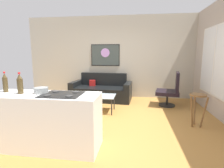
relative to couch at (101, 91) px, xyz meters
name	(u,v)px	position (x,y,z in m)	size (l,w,h in m)	color
ground	(105,121)	(0.45, -1.86, -0.31)	(6.40, 6.40, 0.04)	#AC7638
back_wall	(117,57)	(0.45, 0.56, 1.11)	(6.40, 0.05, 2.80)	#B3AC9B
couch	(101,91)	(0.00, 0.00, 0.00)	(2.01, 1.01, 0.87)	black
coffee_table	(96,97)	(0.10, -1.24, 0.11)	(0.99, 0.58, 0.43)	silver
armchair	(171,90)	(2.13, -0.47, 0.19)	(0.75, 0.77, 1.00)	black
bar_stool	(198,102)	(2.40, -1.92, 0.25)	(0.37, 0.37, 0.69)	brown
kitchen_counter	(45,121)	(-0.30, -3.12, 0.16)	(1.77, 0.62, 0.91)	white
soda_bottle	(5,83)	(-0.99, -3.06, 0.75)	(0.08, 0.08, 0.34)	#47381E
soda_bottle_2	(20,84)	(-0.67, -3.14, 0.75)	(0.09, 0.09, 0.34)	#47381E
mixing_bowl	(41,91)	(-0.36, -3.07, 0.64)	(0.22, 0.22, 0.09)	#909696
wall_painting	(105,55)	(0.05, 0.52, 1.18)	(1.00, 0.03, 0.75)	black
window	(214,61)	(3.03, -0.96, 1.05)	(0.03, 1.64, 1.73)	silver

